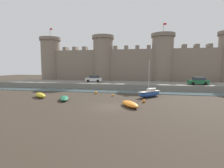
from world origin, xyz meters
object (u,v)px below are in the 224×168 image
(mooring_buoy_near_shore, at_px, (144,101))
(rowboat_foreground_centre, at_px, (40,95))
(car_quay_centre_west, at_px, (198,81))
(mooring_buoy_mid_mud, at_px, (96,93))
(car_quay_centre_east, at_px, (94,79))
(mooring_buoy_near_channel, at_px, (113,95))
(sailboat_near_channel_right, at_px, (150,94))
(rowboat_midflat_right, at_px, (64,98))
(rowboat_foreground_left, at_px, (130,104))

(mooring_buoy_near_shore, bearing_deg, rowboat_foreground_centre, 176.81)
(car_quay_centre_west, bearing_deg, mooring_buoy_near_shore, -126.44)
(mooring_buoy_mid_mud, distance_m, car_quay_centre_east, 12.01)
(mooring_buoy_near_shore, height_order, mooring_buoy_near_channel, mooring_buoy_near_shore)
(mooring_buoy_mid_mud, xyz_separation_m, car_quay_centre_east, (-3.82, 11.23, 1.83))
(car_quay_centre_west, relative_size, car_quay_centre_east, 1.00)
(mooring_buoy_near_shore, bearing_deg, sailboat_near_channel_right, 79.66)
(rowboat_midflat_right, xyz_separation_m, car_quay_centre_west, (23.42, 15.91, 1.77))
(rowboat_foreground_left, bearing_deg, mooring_buoy_near_shore, 60.23)
(mooring_buoy_mid_mud, distance_m, mooring_buoy_near_shore, 11.10)
(mooring_buoy_near_channel, bearing_deg, mooring_buoy_mid_mud, 151.74)
(rowboat_foreground_centre, distance_m, mooring_buoy_near_shore, 17.14)
(rowboat_midflat_right, xyz_separation_m, mooring_buoy_mid_mud, (3.03, 6.98, -0.07))
(mooring_buoy_near_shore, bearing_deg, car_quay_centre_west, 53.56)
(sailboat_near_channel_right, xyz_separation_m, mooring_buoy_near_shore, (-0.90, -4.96, -0.38))
(rowboat_midflat_right, relative_size, car_quay_centre_west, 0.94)
(rowboat_midflat_right, relative_size, rowboat_foreground_left, 1.01)
(mooring_buoy_mid_mud, bearing_deg, rowboat_midflat_right, -113.44)
(sailboat_near_channel_right, xyz_separation_m, rowboat_midflat_right, (-12.98, -5.51, -0.28))
(car_quay_centre_west, distance_m, car_quay_centre_east, 24.32)
(rowboat_foreground_left, bearing_deg, car_quay_centre_east, 118.35)
(rowboat_midflat_right, relative_size, mooring_buoy_near_channel, 10.57)
(mooring_buoy_mid_mud, height_order, car_quay_centre_west, car_quay_centre_west)
(sailboat_near_channel_right, distance_m, rowboat_foreground_left, 8.38)
(sailboat_near_channel_right, bearing_deg, car_quay_centre_east, 137.31)
(mooring_buoy_near_shore, bearing_deg, rowboat_midflat_right, -177.38)
(rowboat_foreground_centre, distance_m, car_quay_centre_east, 17.32)
(sailboat_near_channel_right, relative_size, mooring_buoy_near_channel, 16.66)
(mooring_buoy_mid_mud, bearing_deg, mooring_buoy_near_channel, -28.26)
(rowboat_foreground_left, relative_size, car_quay_centre_east, 0.93)
(sailboat_near_channel_right, relative_size, rowboat_foreground_left, 1.59)
(car_quay_centre_west, bearing_deg, rowboat_foreground_left, -125.42)
(mooring_buoy_near_shore, bearing_deg, rowboat_foreground_left, -119.77)
(rowboat_foreground_centre, height_order, mooring_buoy_near_shore, rowboat_foreground_centre)
(rowboat_midflat_right, relative_size, mooring_buoy_near_shore, 8.77)
(rowboat_midflat_right, bearing_deg, car_quay_centre_west, 34.19)
(rowboat_midflat_right, relative_size, rowboat_foreground_centre, 1.12)
(mooring_buoy_near_channel, height_order, car_quay_centre_east, car_quay_centre_east)
(rowboat_foreground_centre, distance_m, mooring_buoy_near_channel, 12.21)
(sailboat_near_channel_right, bearing_deg, mooring_buoy_mid_mud, 171.60)
(rowboat_foreground_left, bearing_deg, car_quay_centre_west, 54.58)
(mooring_buoy_near_shore, relative_size, mooring_buoy_near_channel, 1.21)
(sailboat_near_channel_right, distance_m, car_quay_centre_west, 14.81)
(mooring_buoy_near_shore, relative_size, car_quay_centre_west, 0.11)
(rowboat_foreground_left, bearing_deg, mooring_buoy_near_channel, 116.34)
(rowboat_foreground_centre, distance_m, mooring_buoy_mid_mud, 9.74)
(rowboat_foreground_centre, xyz_separation_m, mooring_buoy_mid_mud, (8.06, 5.47, -0.16))
(rowboat_foreground_left, relative_size, mooring_buoy_near_shore, 8.70)
(rowboat_midflat_right, bearing_deg, mooring_buoy_near_channel, 37.05)
(sailboat_near_channel_right, relative_size, mooring_buoy_near_shore, 13.82)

